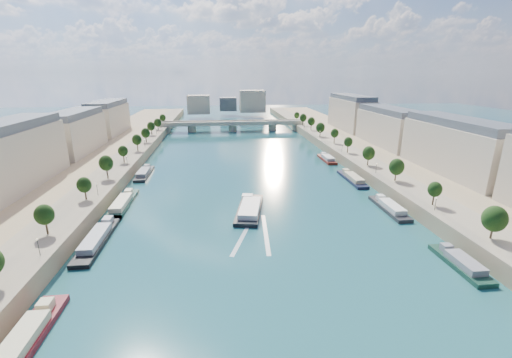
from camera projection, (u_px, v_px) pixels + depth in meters
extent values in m
plane|color=#0D2F3B|center=(246.00, 178.00, 150.95)|extent=(700.00, 700.00, 0.00)
cube|color=#9E8460|center=(74.00, 178.00, 142.63)|extent=(44.00, 520.00, 5.00)
cube|color=#9E8460|center=(401.00, 168.00, 157.78)|extent=(44.00, 520.00, 5.00)
cube|color=gray|center=(110.00, 171.00, 143.44)|extent=(14.00, 520.00, 0.10)
cube|color=gray|center=(370.00, 164.00, 155.44)|extent=(14.00, 520.00, 0.10)
cylinder|color=#382B1E|center=(51.00, 226.00, 88.08)|extent=(0.50, 0.50, 3.82)
ellipsoid|color=black|center=(49.00, 213.00, 87.01)|extent=(4.80, 4.80, 5.52)
cylinder|color=#382B1E|center=(85.00, 194.00, 110.85)|extent=(0.50, 0.50, 3.82)
ellipsoid|color=black|center=(84.00, 184.00, 109.77)|extent=(4.80, 4.80, 5.52)
cylinder|color=#382B1E|center=(108.00, 174.00, 133.61)|extent=(0.50, 0.50, 3.82)
ellipsoid|color=black|center=(106.00, 165.00, 132.54)|extent=(4.80, 4.80, 5.52)
cylinder|color=#382B1E|center=(123.00, 159.00, 156.38)|extent=(0.50, 0.50, 3.82)
ellipsoid|color=black|center=(123.00, 151.00, 155.31)|extent=(4.80, 4.80, 5.52)
cylinder|color=#382B1E|center=(135.00, 148.00, 179.15)|extent=(0.50, 0.50, 3.82)
ellipsoid|color=black|center=(135.00, 141.00, 178.08)|extent=(4.80, 4.80, 5.52)
cylinder|color=#382B1E|center=(144.00, 139.00, 201.91)|extent=(0.50, 0.50, 3.82)
ellipsoid|color=black|center=(144.00, 133.00, 200.84)|extent=(4.80, 4.80, 5.52)
cylinder|color=#382B1E|center=(152.00, 133.00, 224.68)|extent=(0.50, 0.50, 3.82)
ellipsoid|color=black|center=(151.00, 127.00, 223.61)|extent=(4.80, 4.80, 5.52)
cylinder|color=#382B1E|center=(158.00, 127.00, 247.45)|extent=(0.50, 0.50, 3.82)
ellipsoid|color=black|center=(157.00, 122.00, 246.38)|extent=(4.80, 4.80, 5.52)
cylinder|color=#382B1E|center=(163.00, 122.00, 270.22)|extent=(0.50, 0.50, 3.82)
ellipsoid|color=black|center=(162.00, 118.00, 269.14)|extent=(4.80, 4.80, 5.52)
cylinder|color=#382B1E|center=(492.00, 233.00, 84.48)|extent=(0.50, 0.50, 3.82)
ellipsoid|color=black|center=(495.00, 219.00, 83.41)|extent=(4.80, 4.80, 5.52)
cylinder|color=#382B1E|center=(433.00, 199.00, 107.25)|extent=(0.50, 0.50, 3.82)
ellipsoid|color=black|center=(435.00, 188.00, 106.17)|extent=(4.80, 4.80, 5.52)
cylinder|color=#382B1E|center=(395.00, 176.00, 130.01)|extent=(0.50, 0.50, 3.82)
ellipsoid|color=black|center=(396.00, 167.00, 128.94)|extent=(4.80, 4.80, 5.52)
cylinder|color=#382B1E|center=(369.00, 161.00, 152.78)|extent=(0.50, 0.50, 3.82)
ellipsoid|color=black|center=(369.00, 153.00, 151.71)|extent=(4.80, 4.80, 5.52)
cylinder|color=#382B1E|center=(349.00, 149.00, 175.55)|extent=(0.50, 0.50, 3.82)
ellipsoid|color=black|center=(349.00, 143.00, 174.48)|extent=(4.80, 4.80, 5.52)
cylinder|color=#382B1E|center=(334.00, 141.00, 198.31)|extent=(0.50, 0.50, 3.82)
ellipsoid|color=black|center=(334.00, 134.00, 197.24)|extent=(4.80, 4.80, 5.52)
cylinder|color=#382B1E|center=(322.00, 134.00, 221.08)|extent=(0.50, 0.50, 3.82)
ellipsoid|color=black|center=(322.00, 128.00, 220.01)|extent=(4.80, 4.80, 5.52)
cylinder|color=#382B1E|center=(312.00, 128.00, 243.85)|extent=(0.50, 0.50, 3.82)
ellipsoid|color=black|center=(312.00, 123.00, 242.78)|extent=(4.80, 4.80, 5.52)
cylinder|color=#382B1E|center=(304.00, 123.00, 266.62)|extent=(0.50, 0.50, 3.82)
ellipsoid|color=black|center=(304.00, 118.00, 265.54)|extent=(4.80, 4.80, 5.52)
cylinder|color=#382B1E|center=(297.00, 119.00, 289.38)|extent=(0.50, 0.50, 3.82)
ellipsoid|color=black|center=(297.00, 115.00, 288.31)|extent=(4.80, 4.80, 5.52)
cylinder|color=black|center=(39.00, 248.00, 76.93)|extent=(0.14, 0.14, 4.00)
sphere|color=#FFE5B2|center=(37.00, 240.00, 76.31)|extent=(0.36, 0.36, 0.36)
cylinder|color=black|center=(97.00, 190.00, 114.88)|extent=(0.14, 0.14, 4.00)
sphere|color=#FFE5B2|center=(96.00, 184.00, 114.25)|extent=(0.36, 0.36, 0.36)
cylinder|color=black|center=(127.00, 161.00, 152.82)|extent=(0.14, 0.14, 4.00)
sphere|color=#FFE5B2|center=(126.00, 156.00, 152.20)|extent=(0.36, 0.36, 0.36)
cylinder|color=black|center=(145.00, 143.00, 190.77)|extent=(0.14, 0.14, 4.00)
sphere|color=#FFE5B2|center=(144.00, 139.00, 190.14)|extent=(0.36, 0.36, 0.36)
cylinder|color=black|center=(157.00, 131.00, 228.71)|extent=(0.14, 0.14, 4.00)
sphere|color=#FFE5B2|center=(156.00, 128.00, 228.09)|extent=(0.36, 0.36, 0.36)
cylinder|color=black|center=(435.00, 204.00, 102.21)|extent=(0.14, 0.14, 4.00)
sphere|color=#FFE5B2|center=(437.00, 198.00, 101.59)|extent=(0.36, 0.36, 0.36)
cylinder|color=black|center=(376.00, 169.00, 140.16)|extent=(0.14, 0.14, 4.00)
sphere|color=#FFE5B2|center=(377.00, 164.00, 139.53)|extent=(0.36, 0.36, 0.36)
cylinder|color=black|center=(342.00, 148.00, 178.10)|extent=(0.14, 0.14, 4.00)
sphere|color=#FFE5B2|center=(342.00, 144.00, 177.48)|extent=(0.36, 0.36, 0.36)
cylinder|color=black|center=(320.00, 135.00, 216.05)|extent=(0.14, 0.14, 4.00)
sphere|color=#FFE5B2|center=(320.00, 132.00, 215.42)|extent=(0.36, 0.36, 0.36)
cylinder|color=black|center=(304.00, 125.00, 253.99)|extent=(0.14, 0.14, 4.00)
sphere|color=#FFE5B2|center=(305.00, 123.00, 253.37)|extent=(0.36, 0.36, 0.36)
cube|color=#C2B195|center=(11.00, 160.00, 121.40)|extent=(16.00, 52.00, 20.00)
cube|color=#474C54|center=(4.00, 127.00, 117.94)|extent=(14.72, 50.44, 3.20)
cube|color=#C2B195|center=(75.00, 133.00, 176.42)|extent=(16.00, 52.00, 20.00)
cube|color=#474C54|center=(71.00, 110.00, 172.96)|extent=(14.72, 50.44, 3.20)
cube|color=#C2B195|center=(109.00, 118.00, 231.44)|extent=(16.00, 52.00, 20.00)
cube|color=#474C54|center=(106.00, 101.00, 227.98)|extent=(14.72, 50.44, 3.20)
cube|color=#C2B195|center=(457.00, 149.00, 139.30)|extent=(16.00, 52.00, 20.00)
cube|color=#474C54|center=(462.00, 120.00, 135.83)|extent=(14.72, 50.44, 3.20)
cube|color=#C2B195|center=(389.00, 127.00, 194.32)|extent=(16.00, 52.00, 20.00)
cube|color=#474C54|center=(391.00, 106.00, 190.85)|extent=(14.72, 50.44, 3.20)
cube|color=#C2B195|center=(351.00, 115.00, 249.34)|extent=(16.00, 52.00, 20.00)
cube|color=#474C54|center=(352.00, 99.00, 245.88)|extent=(14.72, 50.44, 3.20)
cube|color=#C2B195|center=(199.00, 104.00, 342.83)|extent=(22.00, 18.00, 18.00)
cube|color=#C2B195|center=(252.00, 101.00, 357.51)|extent=(26.00, 20.00, 22.00)
cube|color=#474C54|center=(228.00, 104.00, 370.30)|extent=(18.00, 16.00, 14.00)
cube|color=#C1B79E|center=(232.00, 123.00, 270.46)|extent=(112.00, 11.00, 2.20)
cube|color=#C1B79E|center=(233.00, 122.00, 265.27)|extent=(112.00, 0.80, 0.90)
cube|color=#C1B79E|center=(232.00, 121.00, 274.75)|extent=(112.00, 0.80, 0.90)
cylinder|color=#C1B79E|center=(192.00, 129.00, 268.19)|extent=(6.40, 6.40, 5.00)
cylinder|color=#C1B79E|center=(233.00, 128.00, 271.56)|extent=(6.40, 6.40, 5.00)
cylinder|color=#C1B79E|center=(272.00, 127.00, 274.93)|extent=(6.40, 6.40, 5.00)
cube|color=#C1B79E|center=(166.00, 129.00, 266.09)|extent=(6.00, 12.00, 5.00)
cube|color=#C1B79E|center=(297.00, 127.00, 277.03)|extent=(6.00, 12.00, 5.00)
cube|color=black|center=(249.00, 210.00, 115.26)|extent=(12.37, 27.05, 1.86)
cube|color=white|center=(250.00, 208.00, 112.75)|extent=(9.28, 17.83, 1.68)
cube|color=white|center=(247.00, 197.00, 122.14)|extent=(4.26, 3.79, 1.80)
cube|color=silver|center=(244.00, 234.00, 98.89)|extent=(9.24, 25.08, 0.04)
cube|color=silver|center=(266.00, 233.00, 99.56)|extent=(3.08, 26.02, 0.04)
cube|color=maroon|center=(30.00, 338.00, 59.87)|extent=(5.00, 21.90, 1.80)
cube|color=beige|center=(22.00, 337.00, 57.70)|extent=(4.10, 12.05, 1.60)
cube|color=beige|center=(45.00, 305.00, 65.57)|extent=(2.50, 2.63, 1.80)
cube|color=black|center=(99.00, 239.00, 95.21)|extent=(5.00, 29.91, 1.80)
cube|color=#A4A8B0|center=(95.00, 238.00, 92.43)|extent=(4.10, 16.45, 1.60)
cube|color=#A4A8B0|center=(108.00, 220.00, 103.18)|extent=(2.50, 3.59, 1.80)
cube|color=#193F32|center=(123.00, 205.00, 120.25)|extent=(5.00, 28.40, 1.80)
cube|color=#F2E8C0|center=(121.00, 202.00, 117.59)|extent=(4.10, 15.62, 1.60)
cube|color=#F2E8C0|center=(129.00, 192.00, 127.80)|extent=(2.50, 3.41, 1.80)
cube|color=#262528|center=(145.00, 174.00, 155.87)|extent=(5.00, 23.65, 1.80)
cube|color=gray|center=(143.00, 172.00, 153.56)|extent=(4.10, 13.01, 1.60)
cube|color=gray|center=(147.00, 166.00, 162.06)|extent=(2.50, 2.84, 1.80)
cube|color=#17392B|center=(460.00, 265.00, 82.46)|extent=(5.00, 18.28, 1.80)
cube|color=gray|center=(465.00, 262.00, 80.56)|extent=(4.10, 10.06, 1.60)
cube|color=gray|center=(446.00, 248.00, 87.13)|extent=(2.50, 2.19, 1.80)
cube|color=#29282B|center=(389.00, 209.00, 116.28)|extent=(5.00, 22.19, 1.80)
cube|color=silver|center=(392.00, 206.00, 114.09)|extent=(4.10, 12.21, 1.60)
cube|color=silver|center=(381.00, 197.00, 122.06)|extent=(2.50, 2.66, 1.80)
cube|color=black|center=(352.00, 180.00, 147.98)|extent=(5.00, 24.88, 1.80)
cube|color=#BDAE8D|center=(354.00, 177.00, 145.58)|extent=(4.10, 13.68, 1.60)
cube|color=#BDAE8D|center=(346.00, 171.00, 154.52)|extent=(2.50, 2.99, 1.80)
cube|color=maroon|center=(327.00, 160.00, 181.68)|extent=(5.00, 20.21, 1.80)
cube|color=#ABB1B7|center=(328.00, 157.00, 179.64)|extent=(4.10, 11.12, 1.60)
cube|color=#ABB1B7|center=(324.00, 154.00, 186.89)|extent=(2.50, 2.43, 1.80)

